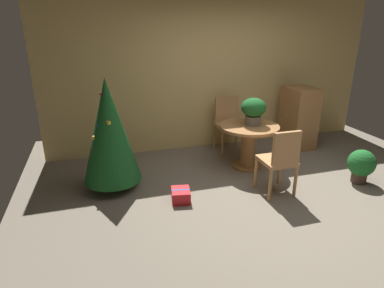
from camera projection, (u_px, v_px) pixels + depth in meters
ground_plane at (271, 198)px, 4.35m from camera, size 6.60×6.60×0.00m
back_wall_panel at (215, 75)px, 5.88m from camera, size 6.00×0.10×2.60m
round_dining_table at (248, 139)px, 5.12m from camera, size 0.92×0.92×0.70m
flower_vase at (253, 109)px, 5.00m from camera, size 0.38×0.38×0.42m
wooden_chair_near at (280, 159)px, 4.27m from camera, size 0.42×0.45×0.93m
wooden_chair_far at (229, 121)px, 5.82m from camera, size 0.47×0.44×0.97m
holiday_tree at (109, 131)px, 4.36m from camera, size 0.79×0.79×1.54m
gift_box_red at (181, 195)px, 4.26m from camera, size 0.28×0.31×0.16m
wooden_cabinet at (298, 118)px, 6.00m from camera, size 0.49×0.63×1.11m
potted_plant at (361, 164)px, 4.70m from camera, size 0.39×0.39×0.50m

